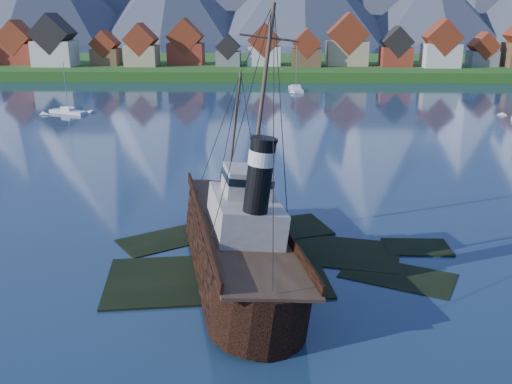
{
  "coord_description": "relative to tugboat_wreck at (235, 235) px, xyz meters",
  "views": [
    {
      "loc": [
        1.56,
        -44.42,
        21.21
      ],
      "look_at": [
        -0.06,
        6.0,
        5.0
      ],
      "focal_mm": 40.0,
      "sensor_mm": 36.0,
      "label": 1
    }
  ],
  "objects": [
    {
      "name": "ground",
      "position": [
        1.63,
        -0.46,
        -2.9
      ],
      "size": [
        1400.0,
        1400.0,
        0.0
      ],
      "primitive_type": "plane",
      "color": "#1A2F49",
      "rests_on": "ground"
    },
    {
      "name": "shoal",
      "position": [
        3.41,
        1.69,
        -3.25
      ],
      "size": [
        31.71,
        21.24,
        1.14
      ],
      "color": "black",
      "rests_on": "ground"
    },
    {
      "name": "shore_bank",
      "position": [
        1.63,
        169.54,
        -2.9
      ],
      "size": [
        600.0,
        80.0,
        3.2
      ],
      "primitive_type": "cube",
      "color": "#244915",
      "rests_on": "ground"
    },
    {
      "name": "seawall",
      "position": [
        1.63,
        131.54,
        -2.9
      ],
      "size": [
        600.0,
        2.5,
        2.0
      ],
      "primitive_type": "cube",
      "color": "#3F3D38",
      "rests_on": "ground"
    },
    {
      "name": "town",
      "position": [
        -31.49,
        151.72,
        6.09
      ],
      "size": [
        250.96,
        16.69,
        17.3
      ],
      "color": "maroon",
      "rests_on": "ground"
    },
    {
      "name": "tugboat_wreck",
      "position": [
        0.0,
        0.0,
        0.0
      ],
      "size": [
        6.75,
        29.07,
        23.03
      ],
      "rotation": [
        0.0,
        0.12,
        0.22
      ],
      "color": "black",
      "rests_on": "ground"
    },
    {
      "name": "sailboat_c",
      "position": [
        -40.74,
        74.48,
        -2.65
      ],
      "size": [
        8.83,
        5.47,
        11.2
      ],
      "rotation": [
        0.0,
        0.0,
        1.16
      ],
      "color": "silver",
      "rests_on": "ground"
    },
    {
      "name": "sailboat_e",
      "position": [
        9.05,
        111.99,
        -2.63
      ],
      "size": [
        3.81,
        11.0,
        12.5
      ],
      "rotation": [
        0.0,
        0.0,
        0.11
      ],
      "color": "silver",
      "rests_on": "ground"
    }
  ]
}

